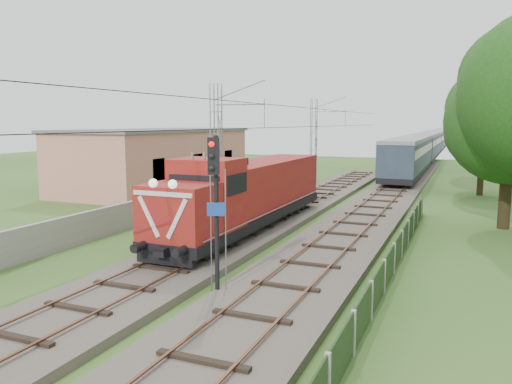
% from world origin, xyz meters
% --- Properties ---
extents(ground, '(140.00, 140.00, 0.00)m').
position_xyz_m(ground, '(0.00, 0.00, 0.00)').
color(ground, '#2D5821').
rests_on(ground, ground).
extents(track_main, '(4.20, 70.00, 0.45)m').
position_xyz_m(track_main, '(0.00, 7.00, 0.18)').
color(track_main, '#6B6054').
rests_on(track_main, ground).
extents(track_side, '(4.20, 80.00, 0.45)m').
position_xyz_m(track_side, '(5.00, 20.00, 0.18)').
color(track_side, '#6B6054').
rests_on(track_side, ground).
extents(catenary, '(3.31, 70.00, 8.00)m').
position_xyz_m(catenary, '(-2.95, 12.00, 4.05)').
color(catenary, gray).
rests_on(catenary, ground).
extents(boundary_wall, '(0.25, 40.00, 1.50)m').
position_xyz_m(boundary_wall, '(-6.50, 12.00, 0.75)').
color(boundary_wall, '#9E9E99').
rests_on(boundary_wall, ground).
extents(station_building, '(8.40, 20.40, 5.22)m').
position_xyz_m(station_building, '(-15.00, 24.00, 2.63)').
color(station_building, tan).
rests_on(station_building, ground).
extents(fence, '(0.12, 32.00, 1.20)m').
position_xyz_m(fence, '(8.00, 3.00, 0.60)').
color(fence, black).
rests_on(fence, ground).
extents(locomotive, '(2.85, 16.26, 4.13)m').
position_xyz_m(locomotive, '(0.00, 9.73, 2.15)').
color(locomotive, black).
rests_on(locomotive, ground).
extents(coach_rake, '(3.12, 116.68, 3.61)m').
position_xyz_m(coach_rake, '(5.00, 86.70, 2.58)').
color(coach_rake, black).
rests_on(coach_rake, ground).
extents(signal_post, '(0.56, 0.46, 5.39)m').
position_xyz_m(signal_post, '(2.97, 0.33, 3.70)').
color(signal_post, black).
rests_on(signal_post, ground).
extents(tree_a, '(7.14, 6.80, 9.26)m').
position_xyz_m(tree_a, '(12.56, 16.30, 5.77)').
color(tree_a, '#322714').
rests_on(tree_a, ground).
extents(tree_c, '(6.24, 5.94, 8.09)m').
position_xyz_m(tree_c, '(11.64, 29.65, 5.05)').
color(tree_c, '#322714').
rests_on(tree_c, ground).
extents(tree_d, '(8.46, 8.06, 10.97)m').
position_xyz_m(tree_d, '(14.57, 49.26, 6.85)').
color(tree_d, '#322714').
rests_on(tree_d, ground).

